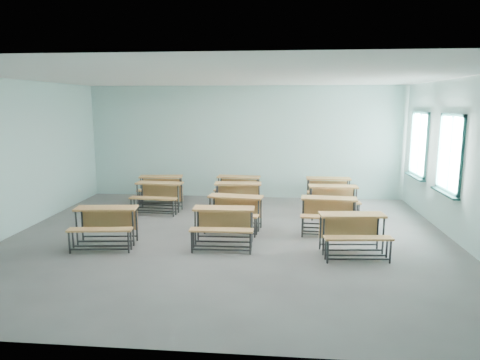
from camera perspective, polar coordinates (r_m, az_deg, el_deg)
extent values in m
cube|color=slate|center=(8.73, -1.56, -7.92)|extent=(9.00, 8.00, 0.02)
cube|color=white|center=(8.32, -1.66, 13.67)|extent=(9.00, 8.00, 0.02)
cube|color=silver|center=(12.34, 0.64, 5.05)|extent=(9.00, 0.02, 3.20)
cube|color=silver|center=(4.49, -7.81, -4.15)|extent=(9.00, 0.02, 3.20)
cube|color=silver|center=(9.98, -28.30, 2.62)|extent=(0.02, 8.00, 3.20)
cube|color=silver|center=(9.02, 28.16, 1.95)|extent=(0.02, 8.00, 3.20)
cube|color=#184541|center=(11.71, 22.48, 0.69)|extent=(0.06, 1.20, 0.06)
cube|color=#184541|center=(11.57, 23.00, 8.23)|extent=(0.06, 1.20, 0.06)
cube|color=#184541|center=(11.07, 23.61, 4.14)|extent=(0.06, 0.06, 1.60)
cube|color=#184541|center=(12.16, 21.95, 4.72)|extent=(0.06, 0.06, 1.60)
cube|color=#184541|center=(11.62, 22.74, 4.44)|extent=(0.04, 0.04, 1.48)
cube|color=#184541|center=(11.62, 22.74, 4.44)|extent=(0.04, 1.08, 0.04)
cube|color=#184541|center=(11.70, 22.27, 0.41)|extent=(0.14, 1.28, 0.04)
cube|color=white|center=(11.62, 22.86, 4.43)|extent=(0.01, 1.08, 1.48)
cube|color=#184541|center=(9.84, 25.85, -1.23)|extent=(0.06, 1.20, 0.06)
cube|color=#184541|center=(9.68, 26.55, 7.74)|extent=(0.06, 1.20, 0.06)
cube|color=#184541|center=(9.21, 27.44, 2.78)|extent=(0.06, 0.06, 1.60)
cube|color=#184541|center=(10.27, 25.08, 3.62)|extent=(0.06, 0.06, 1.60)
cube|color=#184541|center=(9.73, 26.20, 3.22)|extent=(0.04, 0.04, 1.48)
cube|color=#184541|center=(9.73, 26.20, 3.22)|extent=(0.04, 1.08, 0.04)
cube|color=#184541|center=(9.84, 25.60, -1.57)|extent=(0.14, 1.28, 0.04)
cube|color=white|center=(9.74, 26.33, 3.22)|extent=(0.01, 1.08, 1.48)
cube|color=#B97E42|center=(8.65, -17.41, -3.60)|extent=(1.21, 0.52, 0.04)
cube|color=#B97E42|center=(8.89, -16.99, -5.19)|extent=(1.11, 0.15, 0.40)
cylinder|color=#303335|center=(8.77, -20.94, -6.11)|extent=(0.04, 0.04, 0.69)
cylinder|color=#303335|center=(8.47, -14.06, -6.30)|extent=(0.04, 0.04, 0.69)
cylinder|color=#303335|center=(9.05, -20.29, -5.57)|extent=(0.04, 0.04, 0.69)
cylinder|color=#303335|center=(8.76, -13.62, -5.72)|extent=(0.04, 0.04, 0.69)
cube|color=#303335|center=(8.67, -17.48, -7.79)|extent=(1.07, 0.15, 0.03)
cube|color=#303335|center=(8.96, -16.92, -7.18)|extent=(1.07, 0.15, 0.03)
cube|color=#B97E42|center=(8.29, -18.19, -6.31)|extent=(1.19, 0.38, 0.03)
cylinder|color=#303335|center=(8.45, -21.80, -7.80)|extent=(0.04, 0.04, 0.40)
cylinder|color=#303335|center=(8.13, -14.65, -8.07)|extent=(0.04, 0.04, 0.40)
cylinder|color=#303335|center=(8.61, -21.37, -7.43)|extent=(0.04, 0.04, 0.40)
cylinder|color=#303335|center=(8.30, -14.35, -7.67)|extent=(0.04, 0.04, 0.40)
cube|color=#303335|center=(8.31, -18.24, -8.76)|extent=(1.07, 0.15, 0.03)
cube|color=#303335|center=(8.48, -17.88, -8.36)|extent=(1.07, 0.15, 0.03)
cube|color=#B97E42|center=(8.24, -2.16, -3.82)|extent=(1.18, 0.42, 0.04)
cube|color=#B97E42|center=(8.49, -2.02, -5.47)|extent=(1.11, 0.05, 0.40)
cylinder|color=#303335|center=(8.26, -5.98, -6.46)|extent=(0.04, 0.04, 0.69)
cylinder|color=#303335|center=(8.15, 1.52, -6.64)|extent=(0.04, 0.04, 0.69)
cylinder|color=#303335|center=(8.55, -5.62, -5.86)|extent=(0.04, 0.04, 0.69)
cylinder|color=#303335|center=(8.45, 1.61, -6.03)|extent=(0.04, 0.04, 0.69)
cube|color=#303335|center=(8.26, -2.24, -8.21)|extent=(1.07, 0.06, 0.03)
cube|color=#303335|center=(8.56, -2.02, -7.55)|extent=(1.07, 0.06, 0.03)
cube|color=#B97E42|center=(7.87, -2.50, -6.69)|extent=(1.17, 0.27, 0.03)
cylinder|color=#303335|center=(7.92, -6.46, -8.28)|extent=(0.04, 0.04, 0.40)
cylinder|color=#303335|center=(7.81, 1.39, -8.50)|extent=(0.04, 0.04, 0.40)
cylinder|color=#303335|center=(8.10, -6.22, -7.87)|extent=(0.04, 0.04, 0.40)
cylinder|color=#303335|center=(7.98, 1.45, -8.08)|extent=(0.04, 0.04, 0.40)
cube|color=#303335|center=(7.89, -2.56, -9.27)|extent=(1.07, 0.06, 0.03)
cube|color=#303335|center=(8.06, -2.41, -8.83)|extent=(1.07, 0.06, 0.03)
cube|color=#B97E42|center=(8.04, 14.72, -4.51)|extent=(1.20, 0.49, 0.04)
cube|color=#B97E42|center=(8.28, 14.31, -6.18)|extent=(1.11, 0.12, 0.40)
cylinder|color=#303335|center=(7.88, 11.08, -7.43)|extent=(0.04, 0.04, 0.69)
cylinder|color=#303335|center=(8.15, 18.55, -7.19)|extent=(0.04, 0.04, 0.69)
cylinder|color=#303335|center=(8.17, 10.66, -6.78)|extent=(0.04, 0.04, 0.69)
cylinder|color=#303335|center=(8.43, 17.89, -6.57)|extent=(0.04, 0.04, 0.69)
cube|color=#303335|center=(8.07, 14.80, -9.01)|extent=(1.07, 0.13, 0.03)
cube|color=#303335|center=(8.36, 14.26, -8.31)|extent=(1.07, 0.13, 0.03)
cube|color=#B97E42|center=(7.68, 15.49, -7.48)|extent=(1.19, 0.35, 0.03)
cylinder|color=#303335|center=(7.54, 11.62, -9.39)|extent=(0.04, 0.04, 0.40)
cylinder|color=#303335|center=(7.83, 19.43, -9.06)|extent=(0.04, 0.04, 0.40)
cylinder|color=#303335|center=(7.72, 11.35, -8.94)|extent=(0.04, 0.04, 0.40)
cylinder|color=#303335|center=(7.99, 18.99, -8.63)|extent=(0.04, 0.04, 0.40)
cube|color=#303335|center=(7.71, 15.55, -10.11)|extent=(1.07, 0.13, 0.03)
cube|color=#303335|center=(7.88, 15.19, -9.66)|extent=(1.07, 0.13, 0.03)
cube|color=#B97E42|center=(9.27, -0.58, -2.22)|extent=(1.21, 0.54, 0.04)
cube|color=#B97E42|center=(9.51, -0.32, -3.74)|extent=(1.10, 0.17, 0.40)
cylinder|color=#303335|center=(9.35, -4.01, -4.44)|extent=(0.04, 0.04, 0.69)
cylinder|color=#303335|center=(9.10, 2.48, -4.84)|extent=(0.04, 0.04, 0.69)
cylinder|color=#303335|center=(9.64, -3.46, -3.99)|extent=(0.04, 0.04, 0.69)
cylinder|color=#303335|center=(9.40, 2.83, -4.36)|extent=(0.04, 0.04, 0.69)
cube|color=#303335|center=(9.28, -0.81, -6.13)|extent=(1.07, 0.17, 0.03)
cube|color=#303335|center=(9.57, -0.36, -5.62)|extent=(1.07, 0.17, 0.03)
cube|color=#B97E42|center=(8.90, -1.30, -4.68)|extent=(1.19, 0.40, 0.03)
cylinder|color=#303335|center=(9.02, -4.75, -5.96)|extent=(0.04, 0.04, 0.40)
cylinder|color=#303335|center=(8.76, 1.98, -6.41)|extent=(0.04, 0.04, 0.40)
cylinder|color=#303335|center=(9.19, -4.40, -5.65)|extent=(0.04, 0.04, 0.40)
cylinder|color=#303335|center=(8.93, 2.21, -6.08)|extent=(0.04, 0.04, 0.40)
cube|color=#303335|center=(8.91, -1.44, -6.96)|extent=(1.07, 0.17, 0.03)
cube|color=#303335|center=(9.08, -1.14, -6.62)|extent=(1.07, 0.17, 0.03)
cube|color=#B97E42|center=(9.29, 11.78, -2.41)|extent=(1.19, 0.48, 0.04)
cube|color=#B97E42|center=(9.54, 11.68, -3.92)|extent=(1.11, 0.10, 0.40)
cylinder|color=#303335|center=(9.22, 8.39, -4.74)|extent=(0.04, 0.04, 0.69)
cylinder|color=#303335|center=(9.27, 15.05, -4.92)|extent=(0.04, 0.04, 0.69)
cylinder|color=#303335|center=(9.52, 8.44, -4.26)|extent=(0.04, 0.04, 0.69)
cylinder|color=#303335|center=(9.57, 14.88, -4.43)|extent=(0.04, 0.04, 0.69)
cube|color=#303335|center=(9.29, 11.67, -6.32)|extent=(1.07, 0.11, 0.03)
cube|color=#303335|center=(9.59, 11.61, -5.79)|extent=(1.07, 0.11, 0.03)
cube|color=#B97E42|center=(8.91, 11.81, -4.88)|extent=(1.18, 0.33, 0.03)
cylinder|color=#303335|center=(8.87, 8.30, -6.30)|extent=(0.04, 0.04, 0.40)
cylinder|color=#303335|center=(8.92, 15.24, -6.48)|extent=(0.04, 0.04, 0.40)
cylinder|color=#303335|center=(9.05, 8.33, -5.97)|extent=(0.04, 0.04, 0.40)
cylinder|color=#303335|center=(9.09, 15.13, -6.15)|extent=(0.04, 0.04, 0.40)
cube|color=#303335|center=(8.91, 11.75, -7.17)|extent=(1.07, 0.11, 0.03)
cube|color=#303335|center=(9.09, 11.71, -6.82)|extent=(1.07, 0.11, 0.03)
cube|color=#B97E42|center=(11.02, -10.70, -0.41)|extent=(1.19, 0.47, 0.04)
cube|color=#B97E42|center=(11.25, -10.33, -1.73)|extent=(1.11, 0.10, 0.40)
cylinder|color=#303335|center=(11.15, -13.50, -2.31)|extent=(0.04, 0.04, 0.69)
cylinder|color=#303335|center=(10.78, -8.24, -2.56)|extent=(0.04, 0.04, 0.69)
cylinder|color=#303335|center=(11.43, -12.89, -1.98)|extent=(0.04, 0.04, 0.69)
cylinder|color=#303335|center=(11.07, -7.75, -2.21)|extent=(0.04, 0.04, 0.69)
cube|color=#303335|center=(11.01, -10.87, -3.70)|extent=(1.07, 0.11, 0.03)
cube|color=#303335|center=(11.29, -10.32, -3.33)|extent=(1.07, 0.11, 0.03)
cube|color=#B97E42|center=(10.65, -11.51, -2.40)|extent=(1.18, 0.33, 0.03)
cylinder|color=#303335|center=(10.82, -14.30, -3.51)|extent=(0.04, 0.04, 0.40)
cylinder|color=#303335|center=(10.44, -8.89, -3.81)|extent=(0.04, 0.04, 0.40)
cylinder|color=#303335|center=(10.98, -13.91, -3.28)|extent=(0.04, 0.04, 0.40)
cylinder|color=#303335|center=(10.61, -8.58, -3.57)|extent=(0.04, 0.04, 0.40)
cube|color=#303335|center=(10.65, -11.62, -4.31)|extent=(1.07, 0.11, 0.03)
cube|color=#303335|center=(10.81, -11.27, -4.07)|extent=(1.07, 0.11, 0.03)
cube|color=#B97E42|center=(10.78, -0.26, -0.47)|extent=(1.19, 0.45, 0.04)
cube|color=#B97E42|center=(11.01, -0.22, -1.82)|extent=(1.11, 0.08, 0.40)
cylinder|color=#303335|center=(10.73, -3.16, -2.52)|extent=(0.04, 0.04, 0.69)
cylinder|color=#303335|center=(10.69, 2.57, -2.57)|extent=(0.04, 0.04, 0.69)
cylinder|color=#303335|center=(11.04, -3.01, -2.17)|extent=(0.04, 0.04, 0.69)
cylinder|color=#303335|center=(10.99, 2.57, -2.21)|extent=(0.04, 0.04, 0.69)
cube|color=#303335|center=(10.75, -0.30, -3.84)|extent=(1.07, 0.09, 0.03)
cube|color=#303335|center=(11.06, -0.23, -3.45)|extent=(1.07, 0.09, 0.03)
cube|color=#B97E42|center=(10.38, -0.38, -2.52)|extent=(1.18, 0.31, 0.03)
cylinder|color=#303335|center=(10.37, -3.36, -3.78)|extent=(0.04, 0.04, 0.40)
cylinder|color=#303335|center=(10.33, 2.58, -3.84)|extent=(0.04, 0.04, 0.40)
cylinder|color=#303335|center=(10.55, -3.26, -3.54)|extent=(0.04, 0.04, 0.40)
cylinder|color=#303335|center=(10.51, 2.57, -3.60)|extent=(0.04, 0.04, 0.40)
cube|color=#303335|center=(10.37, -0.40, -4.49)|extent=(1.07, 0.09, 0.03)
cube|color=#303335|center=(10.55, -0.35, -4.23)|extent=(1.07, 0.09, 0.03)
cube|color=#B97E42|center=(10.64, 12.32, -0.85)|extent=(1.17, 0.41, 0.04)
cube|color=#B97E42|center=(10.87, 12.13, -2.20)|extent=(1.11, 0.03, 0.40)
cylinder|color=#303335|center=(10.50, 9.45, -2.93)|extent=(0.04, 0.04, 0.69)
cylinder|color=#303335|center=(10.65, 15.21, -2.97)|extent=(0.04, 0.04, 0.69)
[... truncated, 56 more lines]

